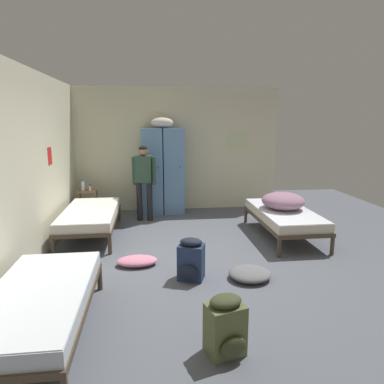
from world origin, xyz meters
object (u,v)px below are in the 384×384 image
object	(u,v)px
bedding_heap	(283,201)
backpack_olive	(226,327)
shelf_unit	(88,201)
bed_left_front	(39,301)
locker_bank	(163,169)
water_bottle	(83,186)
backpack_navy	(191,260)
bed_right	(284,216)
bed_left_rear	(90,215)
clothes_pile_grey	(250,274)
lotion_bottle	(90,188)
person_traveler	(144,176)
clothes_pile_pink	(137,261)

from	to	relation	value
bedding_heap	backpack_olive	size ratio (longest dim) A/B	1.41
shelf_unit	bed_left_front	size ratio (longest dim) A/B	0.30
locker_bank	water_bottle	xyz separation A→B (m)	(-1.67, -0.17, -0.29)
backpack_navy	bed_right	bearing A→B (deg)	39.28
bed_left_front	backpack_navy	xyz separation A→B (m)	(1.55, 1.07, -0.12)
bed_left_rear	clothes_pile_grey	bearing A→B (deg)	-41.04
lotion_bottle	locker_bank	bearing A→B (deg)	8.76
bed_left_rear	backpack_olive	world-z (taller)	backpack_olive
person_traveler	backpack_navy	distance (m)	2.96
backpack_olive	backpack_navy	distance (m)	1.51
bed_left_front	bed_right	bearing A→B (deg)	37.21
locker_bank	backpack_navy	bearing A→B (deg)	-86.45
bedding_heap	clothes_pile_grey	xyz separation A→B (m)	(-1.05, -1.62, -0.56)
shelf_unit	lotion_bottle	size ratio (longest dim) A/B	4.00
backpack_navy	clothes_pile_pink	size ratio (longest dim) A/B	0.96
bedding_heap	water_bottle	world-z (taller)	water_bottle
shelf_unit	water_bottle	distance (m)	0.34
bed_right	person_traveler	bearing A→B (deg)	151.22
bed_left_rear	bedding_heap	bearing A→B (deg)	-6.52
bedding_heap	lotion_bottle	size ratio (longest dim) A/B	5.44
backpack_navy	lotion_bottle	bearing A→B (deg)	118.81
person_traveler	bed_left_front	bearing A→B (deg)	-103.56
locker_bank	backpack_navy	distance (m)	3.46
shelf_unit	lotion_bottle	bearing A→B (deg)	-29.74
clothes_pile_grey	shelf_unit	bearing A→B (deg)	128.02
person_traveler	lotion_bottle	bearing A→B (deg)	163.57
bed_left_front	clothes_pile_pink	world-z (taller)	bed_left_front
person_traveler	shelf_unit	bearing A→B (deg)	162.72
locker_bank	lotion_bottle	distance (m)	1.57
clothes_pile_grey	water_bottle	bearing A→B (deg)	128.71
water_bottle	backpack_olive	distance (m)	5.14
bedding_heap	clothes_pile_pink	xyz separation A→B (m)	(-2.51, -1.01, -0.57)
clothes_pile_pink	backpack_olive	bearing A→B (deg)	-67.89
bed_right	clothes_pile_grey	world-z (taller)	bed_right
backpack_navy	clothes_pile_grey	size ratio (longest dim) A/B	1.00
clothes_pile_grey	backpack_navy	bearing A→B (deg)	173.56
backpack_navy	clothes_pile_grey	distance (m)	0.79
backpack_olive	clothes_pile_grey	world-z (taller)	backpack_olive
lotion_bottle	backpack_olive	xyz separation A→B (m)	(1.85, -4.65, -0.37)
bed_right	bed_left_rear	bearing A→B (deg)	172.55
bed_left_rear	bed_right	world-z (taller)	same
backpack_olive	person_traveler	bearing A→B (deg)	99.65
shelf_unit	person_traveler	world-z (taller)	person_traveler
locker_bank	bed_left_rear	bearing A→B (deg)	-132.62
bed_left_front	bed_right	world-z (taller)	same
shelf_unit	bed_right	world-z (taller)	shelf_unit
bed_left_rear	backpack_olive	size ratio (longest dim) A/B	3.45
bed_left_rear	lotion_bottle	world-z (taller)	lotion_bottle
bedding_heap	backpack_olive	distance (m)	3.50
bed_right	clothes_pile_pink	world-z (taller)	bed_right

